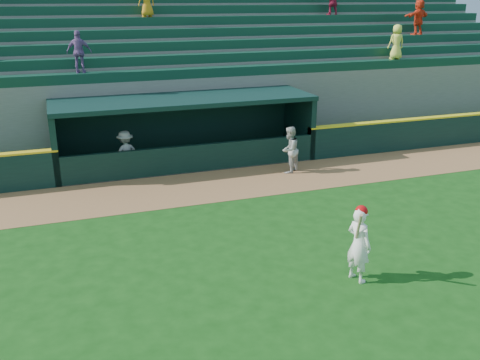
% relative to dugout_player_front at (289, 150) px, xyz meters
% --- Properties ---
extents(ground, '(120.00, 120.00, 0.00)m').
position_rel_dugout_player_front_xyz_m(ground, '(-3.16, -5.38, -0.83)').
color(ground, '#134210').
rests_on(ground, ground).
extents(warning_track, '(40.00, 3.00, 0.01)m').
position_rel_dugout_player_front_xyz_m(warning_track, '(-3.16, -0.48, -0.82)').
color(warning_track, '#906139').
rests_on(warning_track, ground).
extents(field_wall_right, '(15.50, 0.30, 1.20)m').
position_rel_dugout_player_front_xyz_m(field_wall_right, '(9.09, 1.17, -0.23)').
color(field_wall_right, black).
rests_on(field_wall_right, ground).
extents(wall_stripe_right, '(15.50, 0.32, 0.06)m').
position_rel_dugout_player_front_xyz_m(wall_stripe_right, '(9.09, 1.17, 0.40)').
color(wall_stripe_right, yellow).
rests_on(wall_stripe_right, field_wall_right).
extents(dugout_player_front, '(1.02, 0.98, 1.65)m').
position_rel_dugout_player_front_xyz_m(dugout_player_front, '(0.00, 0.00, 0.00)').
color(dugout_player_front, '#A9AAA4').
rests_on(dugout_player_front, ground).
extents(dugout_player_inside, '(1.15, 0.87, 1.57)m').
position_rel_dugout_player_front_xyz_m(dugout_player_inside, '(-5.47, 1.62, -0.04)').
color(dugout_player_inside, '#9B9B96').
rests_on(dugout_player_inside, ground).
extents(dugout, '(9.40, 2.80, 2.46)m').
position_rel_dugout_player_front_xyz_m(dugout, '(-3.16, 2.62, 0.53)').
color(dugout, slate).
rests_on(dugout, ground).
extents(stands, '(34.50, 6.25, 7.54)m').
position_rel_dugout_player_front_xyz_m(stands, '(-3.17, 7.19, 1.57)').
color(stands, slate).
rests_on(stands, ground).
extents(batter_at_plate, '(0.60, 0.81, 1.78)m').
position_rel_dugout_player_front_xyz_m(batter_at_plate, '(-1.72, -7.44, 0.06)').
color(batter_at_plate, white).
rests_on(batter_at_plate, ground).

